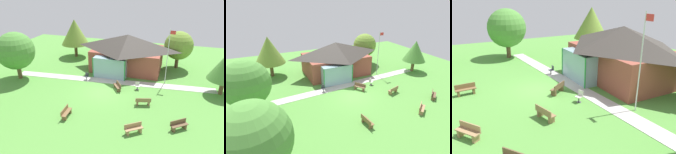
% 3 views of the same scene
% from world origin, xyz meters
% --- Properties ---
extents(ground_plane, '(44.00, 44.00, 0.00)m').
position_xyz_m(ground_plane, '(0.00, 0.00, 0.00)').
color(ground_plane, '#54933D').
extents(pavilion, '(9.95, 7.76, 4.70)m').
position_xyz_m(pavilion, '(0.87, 7.47, 2.45)').
color(pavilion, brown).
rests_on(pavilion, ground_plane).
extents(footpath, '(24.01, 3.38, 0.03)m').
position_xyz_m(footpath, '(0.00, 2.89, 0.01)').
color(footpath, '#BCB7B2').
rests_on(footpath, ground_plane).
extents(flagpole, '(0.64, 0.08, 6.37)m').
position_xyz_m(flagpole, '(6.31, 4.44, 3.48)').
color(flagpole, silver).
rests_on(flagpole, ground_plane).
extents(bench_front_center, '(0.55, 1.53, 0.84)m').
position_xyz_m(bench_front_center, '(-1.54, -5.26, 0.40)').
color(bench_front_center, brown).
rests_on(bench_front_center, ground_plane).
extents(bench_lawn_far_right, '(1.46, 1.26, 0.84)m').
position_xyz_m(bench_lawn_far_right, '(8.08, -4.16, 0.40)').
color(bench_lawn_far_right, brown).
rests_on(bench_lawn_far_right, ground_plane).
extents(bench_front_right, '(1.47, 1.24, 0.84)m').
position_xyz_m(bench_front_right, '(4.66, -5.70, 0.40)').
color(bench_front_right, '#9E7A51').
rests_on(bench_front_right, ground_plane).
extents(bench_mid_right, '(1.56, 0.83, 0.84)m').
position_xyz_m(bench_mid_right, '(4.67, -1.33, 0.40)').
color(bench_mid_right, olive).
rests_on(bench_mid_right, ground_plane).
extents(bench_rear_near_path, '(1.21, 1.49, 0.84)m').
position_xyz_m(bench_rear_near_path, '(1.40, 1.11, 0.40)').
color(bench_rear_near_path, brown).
rests_on(bench_rear_near_path, ground_plane).
extents(patio_chair_west, '(0.46, 0.46, 0.86)m').
position_xyz_m(patio_chair_west, '(-2.92, 2.50, 0.42)').
color(patio_chair_west, '#33383D').
rests_on(patio_chair_west, ground_plane).
extents(patio_chair_lawn_spare, '(0.55, 0.55, 0.86)m').
position_xyz_m(patio_chair_lawn_spare, '(3.50, 1.80, 0.42)').
color(patio_chair_lawn_spare, beige).
rests_on(patio_chair_lawn_spare, ground_plane).
extents(tree_behind_pavilion_right, '(3.80, 3.80, 5.05)m').
position_xyz_m(tree_behind_pavilion_right, '(7.38, 9.91, 3.14)').
color(tree_behind_pavilion_right, brown).
rests_on(tree_behind_pavilion_right, ground_plane).
extents(tree_behind_pavilion_left, '(4.22, 4.22, 5.81)m').
position_xyz_m(tree_behind_pavilion_left, '(-8.06, 10.23, 3.89)').
color(tree_behind_pavilion_left, brown).
rests_on(tree_behind_pavilion_left, ground_plane).
extents(tree_west_hedge, '(4.45, 4.45, 5.74)m').
position_xyz_m(tree_west_hedge, '(-11.01, 0.50, 3.50)').
color(tree_west_hedge, brown).
rests_on(tree_west_hedge, ground_plane).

